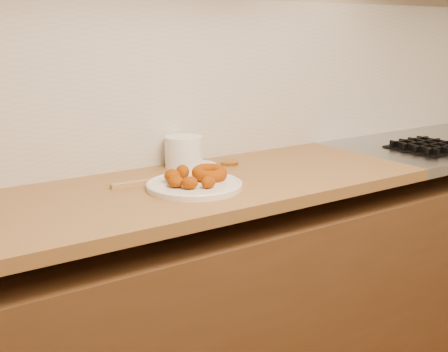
# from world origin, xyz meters

# --- Properties ---
(wall_back) EXTENTS (4.00, 0.02, 2.70)m
(wall_back) POSITION_xyz_m (0.00, 2.00, 1.35)
(wall_back) COLOR tan
(wall_back) RESTS_ON ground
(base_cabinet) EXTENTS (3.60, 0.60, 0.77)m
(base_cabinet) POSITION_xyz_m (0.00, 1.69, 0.39)
(base_cabinet) COLOR #53321C
(base_cabinet) RESTS_ON floor
(butcher_block) EXTENTS (2.30, 0.62, 0.04)m
(butcher_block) POSITION_xyz_m (-0.65, 1.69, 0.88)
(butcher_block) COLOR brown
(butcher_block) RESTS_ON base_cabinet
(backsplash) EXTENTS (3.60, 0.02, 0.60)m
(backsplash) POSITION_xyz_m (0.00, 1.99, 1.20)
(backsplash) COLOR beige
(backsplash) RESTS_ON wall_back
(donut_plate) EXTENTS (0.31, 0.31, 0.02)m
(donut_plate) POSITION_xyz_m (-0.33, 1.64, 0.91)
(donut_plate) COLOR silver
(donut_plate) RESTS_ON butcher_block
(ring_donut) EXTENTS (0.12, 0.12, 0.05)m
(ring_donut) POSITION_xyz_m (-0.27, 1.65, 0.94)
(ring_donut) COLOR #8D2D00
(ring_donut) RESTS_ON donut_plate
(fried_dough_chunks) EXTENTS (0.13, 0.20, 0.05)m
(fried_dough_chunks) POSITION_xyz_m (-0.37, 1.64, 0.94)
(fried_dough_chunks) COLOR #8D2D00
(fried_dough_chunks) RESTS_ON donut_plate
(plastic_tub) EXTENTS (0.16, 0.16, 0.11)m
(plastic_tub) POSITION_xyz_m (-0.21, 1.91, 0.96)
(plastic_tub) COLOR white
(plastic_tub) RESTS_ON butcher_block
(tub_lid) EXTENTS (0.17, 0.17, 0.01)m
(tub_lid) POSITION_xyz_m (-0.17, 1.89, 0.90)
(tub_lid) COLOR silver
(tub_lid) RESTS_ON butcher_block
(brass_jar_lid) EXTENTS (0.07, 0.07, 0.01)m
(brass_jar_lid) POSITION_xyz_m (-0.05, 1.84, 0.91)
(brass_jar_lid) COLOR #AD701E
(brass_jar_lid) RESTS_ON butcher_block
(wooden_utensil) EXTENTS (0.19, 0.04, 0.01)m
(wooden_utensil) POSITION_xyz_m (-0.46, 1.77, 0.91)
(wooden_utensil) COLOR #9C7747
(wooden_utensil) RESTS_ON butcher_block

